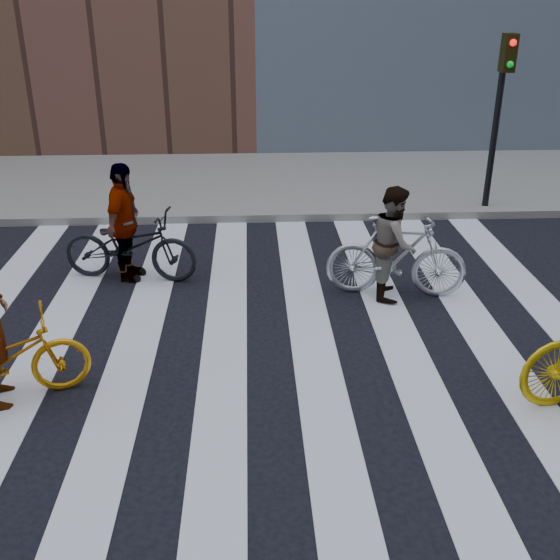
{
  "coord_description": "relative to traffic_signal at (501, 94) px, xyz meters",
  "views": [
    {
      "loc": [
        -0.2,
        -6.68,
        4.07
      ],
      "look_at": [
        0.13,
        0.3,
        0.93
      ],
      "focal_mm": 42.0,
      "sensor_mm": 36.0,
      "label": 1
    }
  ],
  "objects": [
    {
      "name": "bike_dark_rear",
      "position": [
        -6.41,
        -2.79,
        -1.74
      ],
      "size": [
        2.14,
        1.07,
        1.07
      ],
      "primitive_type": "imported",
      "rotation": [
        0.0,
        0.0,
        1.39
      ],
      "color": "black",
      "rests_on": "ground"
    },
    {
      "name": "rider_rear",
      "position": [
        -6.46,
        -2.79,
        -1.39
      ],
      "size": [
        0.62,
        1.11,
        1.79
      ],
      "primitive_type": "imported",
      "rotation": [
        0.0,
        0.0,
        1.39
      ],
      "color": "slate",
      "rests_on": "ground"
    },
    {
      "name": "bike_silver_mid",
      "position": [
        -2.55,
        -3.55,
        -1.69
      ],
      "size": [
        2.04,
        0.88,
        1.18
      ],
      "primitive_type": "imported",
      "rotation": [
        0.0,
        0.0,
        1.4
      ],
      "color": "#B8B9C3",
      "rests_on": "ground"
    },
    {
      "name": "zebra_crosswalk",
      "position": [
        -4.4,
        -5.32,
        -2.27
      ],
      "size": [
        8.25,
        10.0,
        0.01
      ],
      "color": "silver",
      "rests_on": "ground"
    },
    {
      "name": "sidewalk_far",
      "position": [
        -4.4,
        2.18,
        -2.2
      ],
      "size": [
        100.0,
        5.0,
        0.15
      ],
      "primitive_type": "cube",
      "color": "gray",
      "rests_on": "ground"
    },
    {
      "name": "rider_mid",
      "position": [
        -2.6,
        -3.55,
        -1.47
      ],
      "size": [
        0.73,
        0.87,
        1.61
      ],
      "primitive_type": "imported",
      "rotation": [
        0.0,
        0.0,
        1.4
      ],
      "color": "slate",
      "rests_on": "ground"
    },
    {
      "name": "ground",
      "position": [
        -4.4,
        -5.32,
        -2.28
      ],
      "size": [
        100.0,
        100.0,
        0.0
      ],
      "primitive_type": "plane",
      "color": "black",
      "rests_on": "ground"
    },
    {
      "name": "traffic_signal",
      "position": [
        0.0,
        0.0,
        0.0
      ],
      "size": [
        0.22,
        0.42,
        3.33
      ],
      "color": "black",
      "rests_on": "ground"
    }
  ]
}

